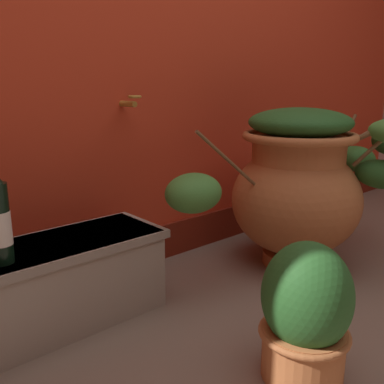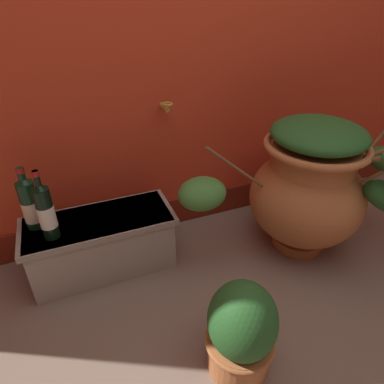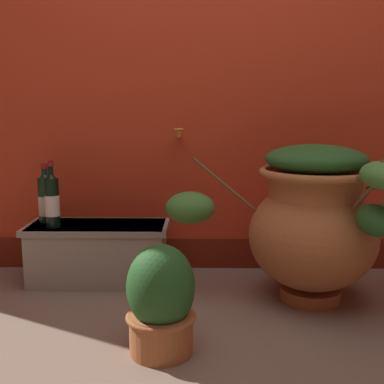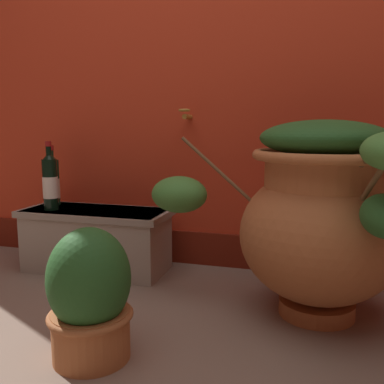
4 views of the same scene
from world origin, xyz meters
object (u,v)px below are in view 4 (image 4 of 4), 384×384
object	(u,v)px
wine_bottle_middle	(50,181)
terracotta_urn	(322,215)
wine_bottle_left	(52,180)
potted_shrub	(90,296)

from	to	relation	value
wine_bottle_middle	terracotta_urn	bearing A→B (deg)	-8.25
wine_bottle_left	wine_bottle_middle	bearing A→B (deg)	-58.90
wine_bottle_left	potted_shrub	bearing A→B (deg)	-50.34
terracotta_urn	potted_shrub	world-z (taller)	terracotta_urn
wine_bottle_left	potted_shrub	size ratio (longest dim) A/B	0.74
terracotta_urn	wine_bottle_middle	xyz separation A→B (m)	(-1.26, 0.18, 0.05)
terracotta_urn	wine_bottle_left	distance (m)	1.36
wine_bottle_left	wine_bottle_middle	distance (m)	0.13
terracotta_urn	potted_shrub	xyz separation A→B (m)	(-0.67, -0.50, -0.19)
wine_bottle_middle	wine_bottle_left	bearing A→B (deg)	121.10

